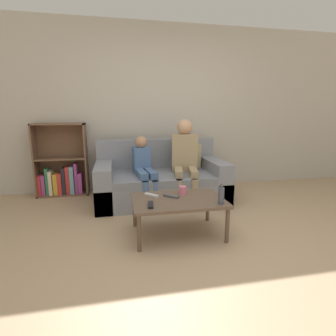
{
  "coord_description": "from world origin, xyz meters",
  "views": [
    {
      "loc": [
        -0.75,
        -1.99,
        1.24
      ],
      "look_at": [
        -0.15,
        1.02,
        0.59
      ],
      "focal_mm": 28.0,
      "sensor_mm": 36.0,
      "label": 1
    }
  ],
  "objects_px": {
    "bookshelf": "(62,169)",
    "person_child": "(144,167)",
    "couch": "(161,181)",
    "tv_remote_2": "(171,196)",
    "bottle": "(221,195)",
    "tv_remote_1": "(151,205)",
    "coffee_table": "(178,202)",
    "person_adult": "(185,155)",
    "cup_near": "(183,190)",
    "tv_remote_0": "(151,195)"
  },
  "relations": [
    {
      "from": "couch",
      "to": "tv_remote_1",
      "type": "bearing_deg",
      "value": -103.88
    },
    {
      "from": "tv_remote_2",
      "to": "bottle",
      "type": "distance_m",
      "value": 0.52
    },
    {
      "from": "cup_near",
      "to": "bottle",
      "type": "distance_m",
      "value": 0.46
    },
    {
      "from": "tv_remote_0",
      "to": "tv_remote_1",
      "type": "relative_size",
      "value": 0.91
    },
    {
      "from": "bookshelf",
      "to": "tv_remote_1",
      "type": "distance_m",
      "value": 2.13
    },
    {
      "from": "couch",
      "to": "tv_remote_0",
      "type": "xyz_separation_m",
      "value": [
        -0.28,
        -1.01,
        0.12
      ]
    },
    {
      "from": "tv_remote_1",
      "to": "tv_remote_2",
      "type": "relative_size",
      "value": 1.12
    },
    {
      "from": "tv_remote_2",
      "to": "person_child",
      "type": "bearing_deg",
      "value": 55.18
    },
    {
      "from": "bookshelf",
      "to": "tv_remote_2",
      "type": "height_order",
      "value": "bookshelf"
    },
    {
      "from": "person_adult",
      "to": "tv_remote_2",
      "type": "height_order",
      "value": "person_adult"
    },
    {
      "from": "person_child",
      "to": "couch",
      "type": "bearing_deg",
      "value": 24.27
    },
    {
      "from": "bookshelf",
      "to": "person_child",
      "type": "relative_size",
      "value": 1.18
    },
    {
      "from": "couch",
      "to": "person_child",
      "type": "distance_m",
      "value": 0.39
    },
    {
      "from": "coffee_table",
      "to": "couch",
      "type": "bearing_deg",
      "value": 88.91
    },
    {
      "from": "couch",
      "to": "bottle",
      "type": "relative_size",
      "value": 8.96
    },
    {
      "from": "person_child",
      "to": "tv_remote_0",
      "type": "xyz_separation_m",
      "value": [
        -0.02,
        -0.86,
        -0.12
      ]
    },
    {
      "from": "tv_remote_1",
      "to": "cup_near",
      "type": "bearing_deg",
      "value": 43.5
    },
    {
      "from": "person_adult",
      "to": "cup_near",
      "type": "distance_m",
      "value": 0.98
    },
    {
      "from": "bookshelf",
      "to": "tv_remote_1",
      "type": "height_order",
      "value": "bookshelf"
    },
    {
      "from": "cup_near",
      "to": "tv_remote_0",
      "type": "xyz_separation_m",
      "value": [
        -0.34,
        0.0,
        -0.03
      ]
    },
    {
      "from": "tv_remote_1",
      "to": "bottle",
      "type": "bearing_deg",
      "value": 0.27
    },
    {
      "from": "cup_near",
      "to": "tv_remote_2",
      "type": "distance_m",
      "value": 0.16
    },
    {
      "from": "person_adult",
      "to": "tv_remote_0",
      "type": "xyz_separation_m",
      "value": [
        -0.6,
        -0.92,
        -0.26
      ]
    },
    {
      "from": "cup_near",
      "to": "tv_remote_1",
      "type": "xyz_separation_m",
      "value": [
        -0.38,
        -0.29,
        -0.03
      ]
    },
    {
      "from": "bottle",
      "to": "person_child",
      "type": "bearing_deg",
      "value": 116.43
    },
    {
      "from": "bottle",
      "to": "couch",
      "type": "bearing_deg",
      "value": 104.22
    },
    {
      "from": "tv_remote_1",
      "to": "bottle",
      "type": "height_order",
      "value": "bottle"
    },
    {
      "from": "couch",
      "to": "coffee_table",
      "type": "distance_m",
      "value": 1.16
    },
    {
      "from": "coffee_table",
      "to": "person_child",
      "type": "distance_m",
      "value": 1.04
    },
    {
      "from": "bookshelf",
      "to": "person_adult",
      "type": "relative_size",
      "value": 0.95
    },
    {
      "from": "bottle",
      "to": "coffee_table",
      "type": "bearing_deg",
      "value": 149.04
    },
    {
      "from": "person_child",
      "to": "bottle",
      "type": "bearing_deg",
      "value": -69.94
    },
    {
      "from": "cup_near",
      "to": "tv_remote_1",
      "type": "bearing_deg",
      "value": -143.3
    },
    {
      "from": "bottle",
      "to": "tv_remote_1",
      "type": "bearing_deg",
      "value": 173.47
    },
    {
      "from": "tv_remote_0",
      "to": "person_adult",
      "type": "bearing_deg",
      "value": 14.6
    },
    {
      "from": "person_adult",
      "to": "tv_remote_1",
      "type": "relative_size",
      "value": 6.59
    },
    {
      "from": "tv_remote_2",
      "to": "bottle",
      "type": "relative_size",
      "value": 0.78
    },
    {
      "from": "couch",
      "to": "tv_remote_0",
      "type": "relative_size",
      "value": 11.33
    },
    {
      "from": "tv_remote_0",
      "to": "bottle",
      "type": "bearing_deg",
      "value": -72.23
    },
    {
      "from": "couch",
      "to": "tv_remote_0",
      "type": "distance_m",
      "value": 1.06
    },
    {
      "from": "tv_remote_0",
      "to": "tv_remote_2",
      "type": "bearing_deg",
      "value": -61.63
    },
    {
      "from": "bookshelf",
      "to": "tv_remote_2",
      "type": "relative_size",
      "value": 7.01
    },
    {
      "from": "couch",
      "to": "person_adult",
      "type": "bearing_deg",
      "value": -15.92
    },
    {
      "from": "person_adult",
      "to": "person_child",
      "type": "relative_size",
      "value": 1.24
    },
    {
      "from": "cup_near",
      "to": "tv_remote_2",
      "type": "xyz_separation_m",
      "value": [
        -0.14,
        -0.07,
        -0.03
      ]
    },
    {
      "from": "cup_near",
      "to": "tv_remote_0",
      "type": "relative_size",
      "value": 0.56
    },
    {
      "from": "couch",
      "to": "tv_remote_2",
      "type": "relative_size",
      "value": 11.55
    },
    {
      "from": "couch",
      "to": "tv_remote_0",
      "type": "bearing_deg",
      "value": -105.2
    },
    {
      "from": "person_adult",
      "to": "cup_near",
      "type": "relative_size",
      "value": 12.95
    },
    {
      "from": "cup_near",
      "to": "tv_remote_1",
      "type": "distance_m",
      "value": 0.48
    }
  ]
}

